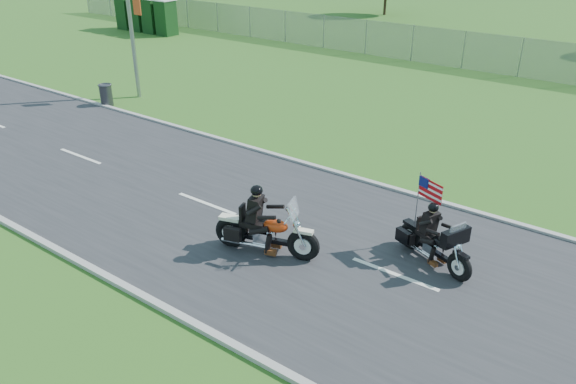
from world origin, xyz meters
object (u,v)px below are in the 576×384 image
Objects in this scene: porta_toilet_c at (139,14)px; motorcycle_lead at (265,233)px; porta_toilet_b at (152,16)px; porta_toilet_d at (126,13)px; trash_can at (106,95)px; porta_toilet_a at (166,18)px; motorcycle_follow at (435,244)px.

motorcycle_lead is (25.76, -18.01, -0.57)m from porta_toilet_c.
porta_toilet_c is (-1.40, 0.00, 0.00)m from porta_toilet_b.
trash_can is at bearing -42.02° from porta_toilet_d.
porta_toilet_b is at bearing 126.54° from motorcycle_lead.
motorcycle_follow is (26.50, -16.00, -0.62)m from porta_toilet_a.
porta_toilet_c is at bearing 180.00° from porta_toilet_b.
porta_toilet_d is 2.50× the size of trash_can.
porta_toilet_d is 34.62m from motorcycle_follow.
motorcycle_lead is 1.21× the size of motorcycle_follow.
porta_toilet_d reaches higher than motorcycle_lead.
porta_toilet_d is at bearing 180.00° from porta_toilet_b.
motorcycle_follow reaches higher than trash_can.
porta_toilet_c is 0.86× the size of motorcycle_lead.
porta_toilet_c is 17.97m from trash_can.
motorcycle_follow is (29.30, -16.00, -0.62)m from porta_toilet_c.
porta_toilet_c reaches higher than trash_can.
motorcycle_follow is (30.70, -16.00, -0.62)m from porta_toilet_d.
porta_toilet_c is 2.50× the size of trash_can.
porta_toilet_b is 30.30m from motorcycle_lead.
porta_toilet_a and porta_toilet_d have the same top height.
motorcycle_lead is 14.10m from trash_can.
motorcycle_follow is at bearing -28.63° from porta_toilet_c.
porta_toilet_b is 32.16m from motorcycle_follow.
porta_toilet_b reaches higher than trash_can.
porta_toilet_c is at bearing 134.99° from trash_can.
porta_toilet_b is 1.40m from porta_toilet_c.
porta_toilet_a and porta_toilet_b have the same top height.
porta_toilet_b is 0.86× the size of motorcycle_lead.
motorcycle_lead is at bearing -127.96° from motorcycle_follow.
trash_can is (9.89, -12.70, -0.69)m from porta_toilet_a.
porta_toilet_a reaches higher than motorcycle_lead.
trash_can is (12.69, -12.70, -0.69)m from porta_toilet_c.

